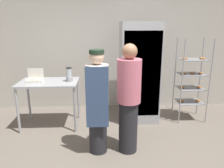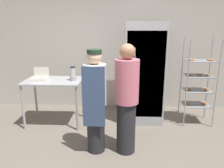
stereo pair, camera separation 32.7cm
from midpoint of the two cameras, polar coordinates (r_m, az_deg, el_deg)
The scene contains 9 objects.
ground_plane at distance 3.34m, azimuth -2.39°, elevation -19.88°, with size 14.00×14.00×0.00m, color #6B6056.
back_wall at distance 5.10m, azimuth -2.76°, elevation 9.42°, with size 6.40×0.12×2.80m, color #B7B2A8.
refrigerator at distance 4.42m, azimuth 4.99°, elevation 3.05°, with size 0.76×0.75×1.98m.
baking_rack at distance 4.62m, azimuth 18.16°, elevation 0.81°, with size 0.57×0.45×1.67m.
prep_counter at distance 4.33m, azimuth -18.26°, elevation -0.74°, with size 1.09×0.70×0.89m.
donut_box at distance 4.33m, azimuth -21.61°, elevation 1.02°, with size 0.30×0.20×0.24m.
blender_pitcher at distance 4.17m, azimuth -13.34°, elevation 2.21°, with size 0.12×0.12×0.27m.
person_baker at distance 3.24m, azimuth -6.72°, elevation -4.58°, with size 0.34×0.35×1.59m.
person_customer at distance 3.24m, azimuth 1.50°, elevation -4.01°, with size 0.35×0.35×1.67m.
Camera 1 is at (-0.16, -2.73, 1.93)m, focal length 35.00 mm.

